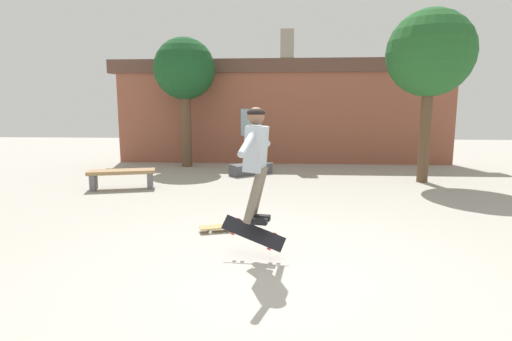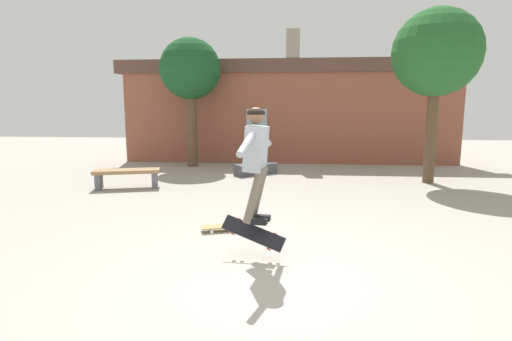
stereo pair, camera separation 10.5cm
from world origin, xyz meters
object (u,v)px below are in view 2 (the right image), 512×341
Objects in this scene: park_bench at (127,175)px; skateboard_flipping at (253,233)px; tree_right at (436,54)px; skateboard_resting at (226,226)px; tree_left at (190,71)px; skater at (256,154)px; skate_ledge at (256,169)px.

skateboard_flipping reaches higher than park_bench.
tree_right reaches higher than park_bench.
skateboard_resting is (2.88, -3.05, -0.25)m from park_bench.
tree_left is 2.84× the size of skater.
park_bench is 5.36m from skateboard_flipping.
tree_left is 8.69m from skateboard_flipping.
tree_right is at bearing 69.28° from skateboard_flipping.
tree_right is 7.06m from tree_left.
skateboard_resting is at bearing -62.62° from park_bench.
tree_left is 5.12× the size of skateboard_resting.
tree_right reaches higher than tree_left.
skateboard_flipping reaches higher than skate_ledge.
tree_right is at bearing -18.63° from tree_left.
tree_left reaches higher than park_bench.
tree_left is (-6.69, 2.25, -0.15)m from tree_right.
skateboard_flipping reaches higher than skateboard_resting.
skate_ledge is (2.86, 2.21, -0.16)m from park_bench.
tree_left is 3.30× the size of skate_ledge.
skater is at bearing -70.28° from tree_left.
skate_ledge is 0.86× the size of skater.
tree_right reaches higher than skateboard_flipping.
skateboard_flipping is (-0.04, 0.01, -1.00)m from skater.
tree_left is 7.65m from skateboard_resting.
skater reaches higher than skateboard_resting.
skate_ledge reaches higher than skateboard_resting.
skateboard_resting is (0.02, -5.26, -0.09)m from skate_ledge.
tree_right is 7.02m from skater.
skate_ledge is 1.55× the size of skateboard_resting.
skater is (3.45, -4.14, 1.01)m from park_bench.
skate_ledge is at bearing -33.10° from tree_left.
skateboard_flipping is at bearing -66.47° from park_bench.
tree_right reaches higher than skate_ledge.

